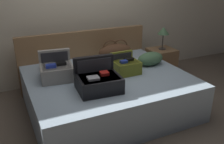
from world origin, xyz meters
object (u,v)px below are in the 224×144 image
Objects in this scene: bed at (108,93)px; nightstand at (161,64)px; hard_case_large at (98,81)px; hard_case_small at (126,66)px; table_lamp at (163,32)px; duffel_bag at (115,51)px; pillow_center_head at (150,59)px; pillow_near_headboard at (55,63)px; hard_case_medium at (57,70)px.

nightstand is (1.32, 0.62, 0.01)m from bed.
hard_case_large reaches higher than hard_case_small.
nightstand is at bearing 0.00° from table_lamp.
duffel_bag is 0.94m from table_lamp.
pillow_center_head reaches higher than nightstand.
table_lamp reaches higher than pillow_near_headboard.
table_lamp is (1.95, 0.42, 0.22)m from hard_case_medium.
bed is 0.76m from hard_case_medium.
duffel_bag is (1.03, 0.40, 0.00)m from hard_case_medium.
hard_case_small is 1.25m from table_lamp.
nightstand is at bearing 0.85° from pillow_near_headboard.
duffel_bag is 0.97m from pillow_near_headboard.
pillow_center_head is (0.47, 0.12, -0.00)m from hard_case_small.
pillow_near_headboard is at bearing 88.17° from hard_case_medium.
table_lamp reaches higher than nightstand.
table_lamp reaches higher than duffel_bag.
pillow_center_head is at bearing 3.45° from hard_case_medium.
nightstand is at bearing 1.23° from duffel_bag.
nightstand is at bearing 25.06° from bed.
hard_case_medium is 0.92m from hard_case_small.
hard_case_large is at bearing -129.06° from bed.
table_lamp is at bearing 41.29° from pillow_center_head.
hard_case_medium reaches higher than nightstand.
hard_case_large is 1.26× the size of pillow_center_head.
pillow_center_head is 1.06× the size of table_lamp.
duffel_bag is (0.14, 0.61, 0.02)m from hard_case_small.
hard_case_small is at bearing -103.02° from duffel_bag.
bed is 5.31× the size of table_lamp.
pillow_near_headboard is 1.91m from nightstand.
hard_case_small reaches higher than bed.
hard_case_medium is 0.81× the size of duffel_bag.
pillow_near_headboard is (-0.29, 0.93, -0.05)m from hard_case_large.
pillow_near_headboard is at bearing -179.51° from duffel_bag.
bed is 6.05× the size of hard_case_small.
bed is at bearing -45.86° from pillow_near_headboard.
bed is at bearing 177.39° from hard_case_small.
pillow_center_head is at bearing -20.27° from pillow_near_headboard.
pillow_center_head reaches higher than pillow_near_headboard.
hard_case_small is 0.88× the size of table_lamp.
table_lamp reaches higher than pillow_center_head.
hard_case_small is at bearing 36.15° from hard_case_large.
pillow_near_headboard is 1.07× the size of table_lamp.
table_lamp is at bearing 25.06° from bed.
hard_case_medium is (-0.63, 0.20, 0.37)m from bed.
nightstand is (1.59, 0.96, -0.36)m from hard_case_large.
bed is at bearing -123.93° from duffel_bag.
hard_case_medium is at bearing 162.70° from bed.
hard_case_large is at bearing -156.22° from pillow_center_head.
pillow_near_headboard is at bearing -179.15° from nightstand.
duffel_bag is at bearing 0.49° from pillow_near_headboard.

